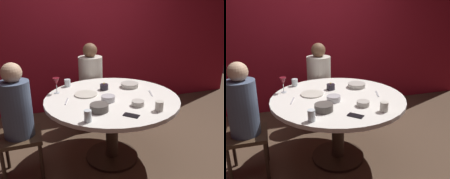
# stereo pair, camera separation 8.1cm
# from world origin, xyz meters

# --- Properties ---
(ground_plane) EXTENTS (8.00, 8.00, 0.00)m
(ground_plane) POSITION_xyz_m (0.00, 0.00, 0.00)
(ground_plane) COLOR #4C3828
(back_wall) EXTENTS (6.00, 0.10, 2.60)m
(back_wall) POSITION_xyz_m (0.00, 1.60, 1.30)
(back_wall) COLOR maroon
(back_wall) RESTS_ON ground
(dining_table) EXTENTS (1.43, 1.43, 0.75)m
(dining_table) POSITION_xyz_m (0.00, 0.00, 0.61)
(dining_table) COLOR silver
(dining_table) RESTS_ON ground
(seated_diner_left) EXTENTS (0.40, 0.40, 1.19)m
(seated_diner_left) POSITION_xyz_m (-0.96, 0.00, 0.73)
(seated_diner_left) COLOR #3F2D1E
(seated_diner_left) RESTS_ON ground
(seated_diner_back) EXTENTS (0.40, 0.40, 1.20)m
(seated_diner_back) POSITION_xyz_m (0.00, 0.94, 0.74)
(seated_diner_back) COLOR #3F2D1E
(seated_diner_back) RESTS_ON ground
(candle_holder) EXTENTS (0.10, 0.10, 0.09)m
(candle_holder) POSITION_xyz_m (-0.01, 0.24, 0.79)
(candle_holder) COLOR black
(candle_holder) RESTS_ON dining_table
(wine_glass) EXTENTS (0.08, 0.08, 0.18)m
(wine_glass) POSITION_xyz_m (-0.54, 0.30, 0.88)
(wine_glass) COLOR silver
(wine_glass) RESTS_ON dining_table
(dinner_plate) EXTENTS (0.25, 0.25, 0.01)m
(dinner_plate) POSITION_xyz_m (-0.25, 0.14, 0.76)
(dinner_plate) COLOR beige
(dinner_plate) RESTS_ON dining_table
(cell_phone) EXTENTS (0.15, 0.15, 0.01)m
(cell_phone) POSITION_xyz_m (0.01, -0.50, 0.76)
(cell_phone) COLOR black
(cell_phone) RESTS_ON dining_table
(bowl_serving_large) EXTENTS (0.14, 0.14, 0.06)m
(bowl_serving_large) POSITION_xyz_m (-0.08, -0.11, 0.78)
(bowl_serving_large) COLOR #B7B7BC
(bowl_serving_large) RESTS_ON dining_table
(bowl_salad_center) EXTENTS (0.21, 0.21, 0.05)m
(bowl_salad_center) POSITION_xyz_m (0.30, 0.24, 0.78)
(bowl_salad_center) COLOR #B2ADA3
(bowl_salad_center) RESTS_ON dining_table
(bowl_small_white) EXTENTS (0.17, 0.17, 0.07)m
(bowl_small_white) POSITION_xyz_m (-0.23, -0.32, 0.79)
(bowl_small_white) COLOR #4C4742
(bowl_small_white) RESTS_ON dining_table
(bowl_sauce_side) EXTENTS (0.12, 0.12, 0.05)m
(bowl_sauce_side) POSITION_xyz_m (0.16, -0.31, 0.78)
(bowl_sauce_side) COLOR #B2ADA3
(bowl_sauce_side) RESTS_ON dining_table
(cup_near_candle) EXTENTS (0.08, 0.08, 0.09)m
(cup_near_candle) POSITION_xyz_m (0.29, -0.49, 0.80)
(cup_near_candle) COLOR beige
(cup_near_candle) RESTS_ON dining_table
(cup_by_left_diner) EXTENTS (0.06, 0.06, 0.10)m
(cup_by_left_diner) POSITION_xyz_m (-0.38, -0.49, 0.81)
(cup_by_left_diner) COLOR silver
(cup_by_left_diner) RESTS_ON dining_table
(cup_by_right_diner) EXTENTS (0.07, 0.07, 0.09)m
(cup_by_right_diner) POSITION_xyz_m (-0.40, 0.50, 0.80)
(cup_by_right_diner) COLOR silver
(cup_by_right_diner) RESTS_ON dining_table
(fork_near_plate) EXTENTS (0.07, 0.18, 0.01)m
(fork_near_plate) POSITION_xyz_m (0.44, -0.05, 0.76)
(fork_near_plate) COLOR #B7B7BC
(fork_near_plate) RESTS_ON dining_table
(knife_near_plate) EXTENTS (0.07, 0.18, 0.01)m
(knife_near_plate) POSITION_xyz_m (-0.48, 0.02, 0.76)
(knife_near_plate) COLOR #B7B7BC
(knife_near_plate) RESTS_ON dining_table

